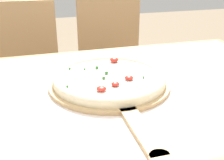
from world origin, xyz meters
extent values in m
cube|color=#A87F51|center=(0.00, 0.00, 0.71)|extent=(1.45, 1.02, 0.03)
cylinder|color=#A87F51|center=(0.67, 0.45, 0.35)|extent=(0.06, 0.06, 0.70)
cube|color=silver|center=(0.00, 0.00, 0.73)|extent=(1.37, 0.94, 0.00)
cylinder|color=tan|center=(0.02, 0.11, 0.74)|extent=(0.39, 0.39, 0.01)
cube|color=tan|center=(0.02, -0.17, 0.74)|extent=(0.04, 0.22, 0.01)
cylinder|color=tan|center=(0.02, -0.28, 0.74)|extent=(0.05, 0.05, 0.01)
cylinder|color=beige|center=(0.02, 0.11, 0.75)|extent=(0.36, 0.36, 0.02)
torus|color=beige|center=(0.02, 0.11, 0.76)|extent=(0.36, 0.36, 0.02)
cylinder|color=white|center=(0.02, 0.11, 0.76)|extent=(0.32, 0.32, 0.00)
ellipsoid|color=red|center=(-0.03, 0.01, 0.77)|extent=(0.03, 0.03, 0.01)
ellipsoid|color=red|center=(0.08, 0.06, 0.77)|extent=(0.03, 0.03, 0.01)
ellipsoid|color=red|center=(0.02, 0.03, 0.77)|extent=(0.03, 0.03, 0.01)
ellipsoid|color=red|center=(0.08, 0.23, 0.77)|extent=(0.03, 0.03, 0.02)
cube|color=#387533|center=(-0.09, 0.20, 0.77)|extent=(0.01, 0.01, 0.01)
cube|color=#387533|center=(0.12, 0.06, 0.77)|extent=(0.01, 0.01, 0.01)
cube|color=#387533|center=(0.00, 0.09, 0.77)|extent=(0.01, 0.01, 0.01)
cube|color=#387533|center=(0.02, 0.12, 0.77)|extent=(0.01, 0.01, 0.01)
cube|color=#387533|center=(-0.04, 0.18, 0.77)|extent=(0.01, 0.01, 0.01)
cube|color=#387533|center=(0.00, 0.18, 0.77)|extent=(0.01, 0.01, 0.01)
cube|color=#387533|center=(-0.12, 0.06, 0.77)|extent=(0.01, 0.01, 0.01)
cube|color=tan|center=(-0.27, 0.74, 0.45)|extent=(0.43, 0.43, 0.02)
cube|color=tan|center=(-0.26, 0.92, 0.68)|extent=(0.38, 0.06, 0.44)
cylinder|color=tan|center=(-0.12, 0.57, 0.22)|extent=(0.04, 0.04, 0.44)
cylinder|color=tan|center=(-0.42, 0.91, 0.22)|extent=(0.04, 0.04, 0.44)
cylinder|color=tan|center=(-0.10, 0.89, 0.22)|extent=(0.04, 0.04, 0.44)
cube|color=tan|center=(0.24, 0.74, 0.45)|extent=(0.41, 0.41, 0.02)
cube|color=tan|center=(0.25, 0.93, 0.68)|extent=(0.38, 0.04, 0.44)
cylinder|color=tan|center=(0.08, 0.59, 0.22)|extent=(0.04, 0.04, 0.44)
cylinder|color=tan|center=(0.40, 0.58, 0.22)|extent=(0.04, 0.04, 0.44)
cylinder|color=tan|center=(0.09, 0.91, 0.22)|extent=(0.04, 0.04, 0.44)
cylinder|color=tan|center=(0.41, 0.90, 0.22)|extent=(0.04, 0.04, 0.44)
camera|label=1|loc=(-0.20, -0.70, 1.12)|focal=45.00mm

